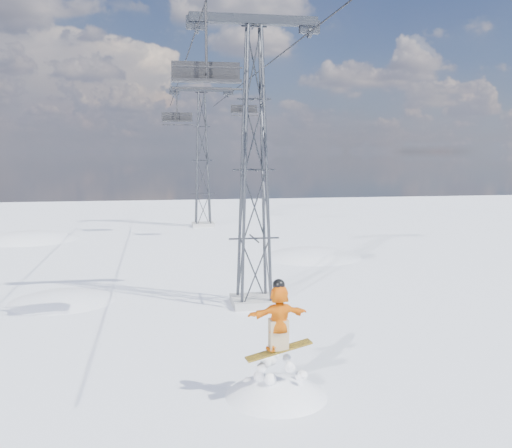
# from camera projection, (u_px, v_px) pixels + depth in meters

# --- Properties ---
(ground) EXTENTS (120.00, 120.00, 0.00)m
(ground) POSITION_uv_depth(u_px,v_px,m) (276.00, 384.00, 15.32)
(ground) COLOR white
(ground) RESTS_ON ground
(snow_terrain) EXTENTS (39.00, 37.00, 22.00)m
(snow_terrain) POSITION_uv_depth(u_px,v_px,m) (133.00, 400.00, 36.45)
(snow_terrain) COLOR white
(snow_terrain) RESTS_ON ground
(lift_tower_near) EXTENTS (5.20, 1.80, 11.43)m
(lift_tower_near) POSITION_uv_depth(u_px,v_px,m) (254.00, 171.00, 22.58)
(lift_tower_near) COLOR #999999
(lift_tower_near) RESTS_ON ground
(lift_tower_far) EXTENTS (5.20, 1.80, 11.43)m
(lift_tower_far) POSITION_uv_depth(u_px,v_px,m) (202.00, 161.00, 47.00)
(lift_tower_far) COLOR #999999
(lift_tower_far) RESTS_ON ground
(haul_cables) EXTENTS (4.46, 51.00, 0.06)m
(haul_cables) POSITION_uv_depth(u_px,v_px,m) (220.00, 71.00, 33.14)
(haul_cables) COLOR black
(haul_cables) RESTS_ON ground
(lift_chair_near) EXTENTS (2.19, 0.63, 2.72)m
(lift_chair_near) POSITION_uv_depth(u_px,v_px,m) (206.00, 74.00, 18.06)
(lift_chair_near) COLOR black
(lift_chair_near) RESTS_ON ground
(lift_chair_mid) EXTENTS (1.81, 0.52, 2.24)m
(lift_chair_mid) POSITION_uv_depth(u_px,v_px,m) (244.00, 110.00, 38.70)
(lift_chair_mid) COLOR black
(lift_chair_mid) RESTS_ON ground
(lift_chair_far) EXTENTS (2.21, 0.64, 2.74)m
(lift_chair_far) POSITION_uv_depth(u_px,v_px,m) (177.00, 118.00, 41.31)
(lift_chair_far) COLOR black
(lift_chair_far) RESTS_ON ground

